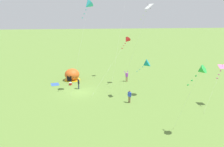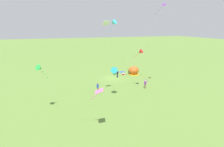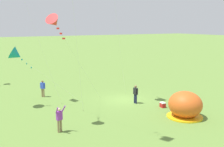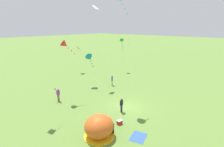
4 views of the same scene
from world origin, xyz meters
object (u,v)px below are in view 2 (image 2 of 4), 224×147
object	(u,v)px
kite_red	(140,52)
kite_pink	(98,92)
person_near_tent	(117,74)
popup_tent	(134,70)
kite_green	(40,68)
kite_white	(106,25)
kite_purple	(161,9)
cooler_box	(123,74)
kite_teal	(114,71)
person_with_toddler	(145,84)
kite_cyan	(113,23)
person_watching_sky	(98,87)

from	to	relation	value
kite_red	kite_pink	distance (m)	14.69
person_near_tent	popup_tent	bearing A→B (deg)	-165.64
kite_green	kite_white	distance (m)	11.67
kite_white	popup_tent	bearing A→B (deg)	-134.40
kite_white	kite_red	bearing A→B (deg)	-169.64
person_near_tent	kite_purple	distance (m)	16.99
kite_green	cooler_box	bearing A→B (deg)	-143.31
kite_white	person_near_tent	bearing A→B (deg)	-119.83
person_near_tent	kite_teal	distance (m)	11.13
kite_purple	kite_pink	distance (m)	19.53
kite_green	person_with_toddler	bearing A→B (deg)	-169.79
kite_teal	kite_red	world-z (taller)	kite_red
cooler_box	kite_cyan	bearing A→B (deg)	40.14
person_with_toddler	kite_purple	bearing A→B (deg)	177.35
person_with_toddler	person_watching_sky	size ratio (longest dim) A/B	1.10
kite_pink	kite_white	size ratio (longest dim) A/B	0.43
kite_red	kite_pink	bearing A→B (deg)	44.12
person_near_tent	person_watching_sky	distance (m)	9.47
person_with_toddler	kite_white	bearing A→B (deg)	6.41
cooler_box	person_watching_sky	distance (m)	12.05
kite_purple	kite_red	xyz separation A→B (m)	(3.41, -0.43, -7.45)
person_with_toddler	kite_pink	bearing A→B (deg)	39.65
cooler_box	kite_teal	bearing A→B (deg)	60.43
kite_red	person_watching_sky	bearing A→B (deg)	-7.59
person_watching_sky	kite_white	size ratio (longest dim) A/B	0.13
kite_teal	kite_cyan	distance (m)	11.48
popup_tent	kite_green	bearing A→B (deg)	32.40
kite_green	kite_white	world-z (taller)	kite_white
kite_teal	kite_cyan	bearing A→B (deg)	-107.37
kite_teal	kite_white	xyz separation A→B (m)	(1.20, -0.41, 7.42)
popup_tent	kite_red	distance (m)	11.77
kite_teal	person_with_toddler	bearing A→B (deg)	-169.26
person_near_tent	kite_red	distance (m)	10.38
kite_purple	kite_pink	size ratio (longest dim) A/B	2.86
cooler_box	kite_green	distance (m)	22.71
person_watching_sky	kite_cyan	xyz separation A→B (m)	(-4.84, -5.10, 11.73)
person_near_tent	kite_teal	world-z (taller)	kite_teal
popup_tent	kite_cyan	xyz separation A→B (m)	(6.64, 3.08, 11.70)
cooler_box	kite_cyan	xyz separation A→B (m)	(3.83, 3.23, 12.48)
person_with_toddler	kite_white	world-z (taller)	kite_white
kite_teal	kite_cyan	world-z (taller)	kite_cyan
popup_tent	kite_white	distance (m)	18.45
kite_green	kite_cyan	size ratio (longest dim) A/B	0.53
person_with_toddler	kite_purple	world-z (taller)	kite_purple
cooler_box	kite_red	xyz separation A→B (m)	(0.60, 9.41, 7.18)
kite_red	popup_tent	bearing A→B (deg)	-110.24
popup_tent	person_with_toddler	world-z (taller)	popup_tent
kite_white	kite_teal	bearing A→B (deg)	161.17
kite_purple	kite_green	size ratio (longest dim) A/B	2.23
popup_tent	person_near_tent	distance (m)	5.17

